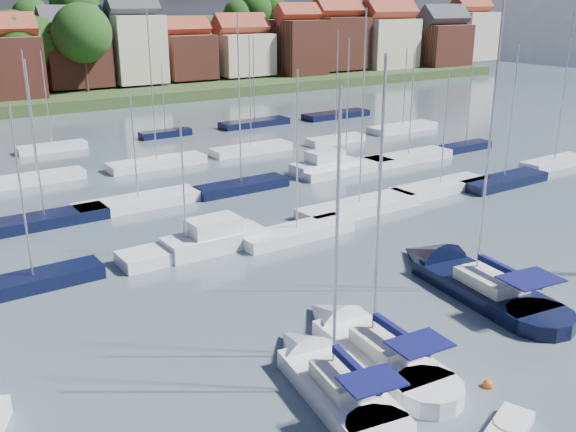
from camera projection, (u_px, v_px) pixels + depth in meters
ground at (165, 176)px, 62.48m from camera, size 260.00×260.00×0.00m
sailboat_left at (326, 376)px, 28.45m from camera, size 4.54×10.86×14.37m
sailboat_centre at (362, 342)px, 31.32m from camera, size 4.08×11.55×15.39m
sailboat_navy at (460, 277)px, 38.71m from camera, size 5.46×13.95×18.71m
tender at (509, 428)px, 25.21m from camera, size 2.97×2.09×0.58m
buoy_c at (488, 387)px, 28.30m from camera, size 0.48×0.48×0.48m
buoy_e at (483, 278)px, 39.40m from camera, size 0.51×0.51×0.51m
buoy_g at (494, 269)px, 40.76m from camera, size 0.44×0.44×0.44m
marina_field at (206, 179)px, 59.57m from camera, size 79.62×41.41×15.93m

